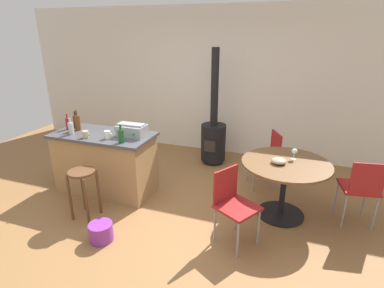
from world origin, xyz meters
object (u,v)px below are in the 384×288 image
Objects in this scene: kitchen_island at (106,163)px; folding_chair_near at (361,187)px; wooden_stool at (83,184)px; dining_table at (285,175)px; bottle_0 at (71,128)px; bottle_1 at (121,136)px; folding_chair_left at (233,201)px; bottle_4 at (77,122)px; bottle_2 at (68,123)px; cup_0 at (86,134)px; wood_stove at (213,136)px; serving_bowl at (279,161)px; plastic_bucket at (101,232)px; wine_glass at (294,151)px; folding_chair_far at (267,155)px; toolbox at (132,130)px; cup_1 at (108,135)px; bottle_3 at (76,121)px.

kitchen_island is 3.37m from folding_chair_near.
dining_table reaches higher than wooden_stool.
dining_table is 4.67× the size of bottle_0.
folding_chair_left is at bearing -10.87° from bottle_1.
dining_table is 2.97m from bottle_4.
bottle_2 is (-3.09, -0.18, 0.41)m from dining_table.
kitchen_island is 0.73m from bottle_1.
cup_0 is (-0.56, 0.01, -0.05)m from bottle_1.
kitchen_island is 0.72× the size of wood_stove.
wood_stove is 1.88m from serving_bowl.
dining_table is 9.48× the size of cup_0.
wooden_stool is 0.75× the size of folding_chair_left.
bottle_2 is 0.86× the size of plastic_bucket.
wood_stove is at bearing 138.60° from wine_glass.
serving_bowl is at bearing 32.56° from plastic_bucket.
wine_glass is (0.37, -0.63, 0.35)m from folding_chair_far.
folding_chair_near is 2.25× the size of toolbox.
kitchen_island is 0.70m from wooden_stool.
folding_chair_left is at bearing -11.53° from bottle_2.
dining_table is at bearing 6.88° from bottle_0.
wood_stove is at bearing 134.07° from dining_table.
toolbox reaches higher than wine_glass.
toolbox is at bearing 39.94° from cup_1.
folding_chair_far reaches higher than plastic_bucket.
bottle_4 is at bearing 143.01° from cup_0.
cup_0 is at bearing -127.04° from wood_stove.
wood_stove is at bearing 40.22° from bottle_2.
cup_0 is 2.55m from serving_bowl.
folding_chair_far is (2.06, 1.63, 0.03)m from wooden_stool.
bottle_4 is 0.66m from cup_1.
kitchen_island reaches higher than wooden_stool.
folding_chair_left is (-0.20, -1.46, 0.00)m from folding_chair_far.
wooden_stool is 2.66m from wine_glass.
wooden_stool is at bearing -163.59° from folding_chair_near.
bottle_2 reaches higher than folding_chair_far.
cup_0 reaches higher than wine_glass.
bottle_1 and bottle_3 have the same top height.
cup_1 is (0.31, 0.06, 0.01)m from cup_0.
folding_chair_far and folding_chair_left have the same top height.
wood_stove is at bearing 111.37° from folding_chair_left.
bottle_1 reaches higher than bottle_0.
folding_chair_near is (3.22, 0.95, 0.06)m from wooden_stool.
dining_table is 4.47× the size of bottle_1.
dining_table is 4.62× the size of bottle_2.
toolbox is (-1.56, 0.58, 0.47)m from folding_chair_left.
bottle_1 is (0.44, -0.22, 0.54)m from kitchen_island.
toolbox reaches higher than kitchen_island.
wood_stove is (1.20, 1.53, 0.05)m from kitchen_island.
toolbox reaches higher than wooden_stool.
dining_table is at bearing 55.03° from folding_chair_left.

